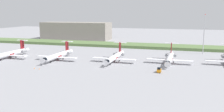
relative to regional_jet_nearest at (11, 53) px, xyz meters
name	(u,v)px	position (x,y,z in m)	size (l,w,h in m)	color
ground_plane	(120,57)	(57.50, 21.87, -2.54)	(500.00, 500.00, 0.00)	#939399
grass_berm	(135,45)	(57.50, 64.35, -1.55)	(320.00, 20.00, 1.97)	#597542
regional_jet_nearest	(11,53)	(0.00, 0.00, 0.00)	(22.81, 31.00, 9.00)	white
regional_jet_second	(58,55)	(28.50, 2.34, 0.00)	(22.81, 31.00, 9.00)	white
regional_jet_third	(115,57)	(58.92, 6.47, 0.00)	(22.81, 31.00, 9.00)	white
regional_jet_fourth	(170,58)	(86.32, 11.33, 0.00)	(22.81, 31.00, 9.00)	white
antenna_mast	(204,38)	(104.00, 45.24, 7.53)	(4.40, 0.50, 24.29)	#B2B2B7
distant_hangar	(76,31)	(-6.78, 99.24, 5.45)	(65.59, 20.59, 15.98)	gray
baggage_tug	(159,70)	(83.32, -9.79, -1.53)	(1.72, 3.20, 2.30)	orange
safety_cone_front_marker	(34,68)	(28.39, -19.24, -2.26)	(0.44, 0.44, 0.55)	orange
safety_cone_mid_marker	(39,69)	(31.19, -19.52, -2.26)	(0.44, 0.44, 0.55)	orange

